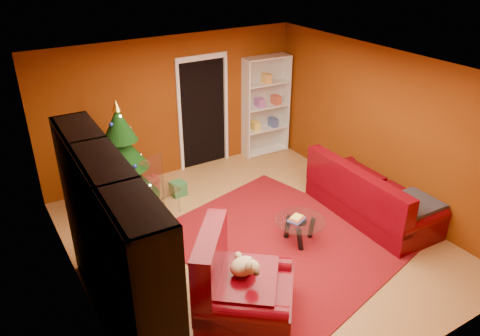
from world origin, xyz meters
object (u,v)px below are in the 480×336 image
gift_box_red (152,183)px  white_bookshelf (266,106)px  rug (282,240)px  acrylic_chair (162,190)px  dog (243,266)px  christmas_tree (123,159)px  sofa (373,190)px  gift_box_green (178,189)px  armchair (247,285)px  coffee_table (300,231)px  media_unit (114,253)px  gift_box_teal (113,196)px

gift_box_red → white_bookshelf: white_bookshelf is taller
rug → acrylic_chair: acrylic_chair is taller
acrylic_chair → dog: bearing=-112.5°
rug → christmas_tree: (-1.67, 2.10, 0.93)m
christmas_tree → sofa: bearing=-34.4°
christmas_tree → gift_box_green: bearing=-0.6°
white_bookshelf → christmas_tree: bearing=-165.1°
rug → armchair: armchair is taller
gift_box_red → dog: (-0.23, -3.51, 0.59)m
white_bookshelf → coffee_table: (-1.40, -2.97, -0.81)m
gift_box_green → dog: (-0.53, -3.04, 0.57)m
media_unit → white_bookshelf: bearing=39.4°
gift_box_teal → acrylic_chair: 0.97m
media_unit → dog: bearing=-17.3°
christmas_tree → rug: bearing=-51.6°
acrylic_chair → gift_box_teal: bearing=111.5°
gift_box_green → sofa: 3.33m
gift_box_teal → sofa: (3.50, -2.54, 0.31)m
armchair → dog: bearing=45.0°
dog → gift_box_red: bearing=35.3°
gift_box_teal → coffee_table: 3.24m
rug → white_bookshelf: bearing=60.4°
gift_box_green → coffee_table: size_ratio=0.33×
christmas_tree → dog: christmas_tree is taller
christmas_tree → media_unit: bearing=-110.3°
christmas_tree → acrylic_chair: bearing=-43.2°
media_unit → sofa: 4.35m
media_unit → christmas_tree: size_ratio=1.51×
gift_box_green → rug: bearing=-70.3°
coffee_table → gift_box_teal: bearing=128.9°
coffee_table → acrylic_chair: bearing=127.5°
gift_box_red → media_unit: bearing=-117.3°
gift_box_teal → gift_box_green: bearing=-13.9°
gift_box_red → sofa: bearing=-45.3°
gift_box_red → armchair: 3.61m
sofa → coffee_table: size_ratio=2.91×
rug → armchair: size_ratio=2.71×
dog → white_bookshelf: bearing=1.6°
media_unit → acrylic_chair: (1.42, 2.17, -0.68)m
media_unit → coffee_table: (2.83, 0.34, -0.92)m
rug → dog: bearing=-143.6°
gift_box_green → dog: dog is taller
sofa → christmas_tree: bearing=57.3°
gift_box_teal → armchair: armchair is taller
armchair → dog: (-0.01, 0.07, 0.23)m
gift_box_teal → acrylic_chair: acrylic_chair is taller
gift_box_red → rug: bearing=-67.7°
rug → coffee_table: 0.32m
media_unit → gift_box_red: (1.58, 3.06, -1.01)m
christmas_tree → coffee_table: bearing=-50.5°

